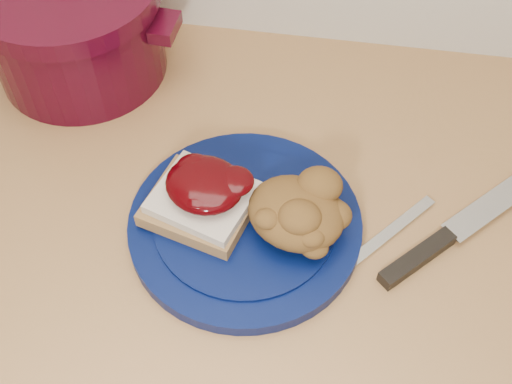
# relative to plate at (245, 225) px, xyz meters

# --- Properties ---
(base_cabinet) EXTENTS (4.00, 0.60, 0.86)m
(base_cabinet) POSITION_rel_plate_xyz_m (-0.04, 0.07, -0.48)
(base_cabinet) COLOR beige
(base_cabinet) RESTS_ON floor
(plate) EXTENTS (0.36, 0.36, 0.02)m
(plate) POSITION_rel_plate_xyz_m (0.00, 0.00, 0.00)
(plate) COLOR #040E3C
(plate) RESTS_ON wood_countertop
(sandwich) EXTENTS (0.14, 0.13, 0.06)m
(sandwich) POSITION_rel_plate_xyz_m (-0.05, 0.01, 0.04)
(sandwich) COLOR olive
(sandwich) RESTS_ON plate
(stuffing_mound) EXTENTS (0.14, 0.13, 0.06)m
(stuffing_mound) POSITION_rel_plate_xyz_m (0.06, -0.00, 0.04)
(stuffing_mound) COLOR brown
(stuffing_mound) RESTS_ON plate
(chef_knife) EXTENTS (0.22, 0.22, 0.02)m
(chef_knife) POSITION_rel_plate_xyz_m (0.23, 0.01, -0.00)
(chef_knife) COLOR black
(chef_knife) RESTS_ON wood_countertop
(butter_knife) EXTENTS (0.13, 0.15, 0.00)m
(butter_knife) POSITION_rel_plate_xyz_m (0.16, 0.01, -0.01)
(butter_knife) COLOR silver
(butter_knife) RESTS_ON wood_countertop
(dutch_oven) EXTENTS (0.30, 0.27, 0.16)m
(dutch_oven) POSITION_rel_plate_xyz_m (-0.28, 0.24, 0.06)
(dutch_oven) COLOR #390514
(dutch_oven) RESTS_ON wood_countertop
(pepper_grinder) EXTENTS (0.08, 0.08, 0.14)m
(pepper_grinder) POSITION_rel_plate_xyz_m (-0.36, 0.23, 0.06)
(pepper_grinder) COLOR black
(pepper_grinder) RESTS_ON wood_countertop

